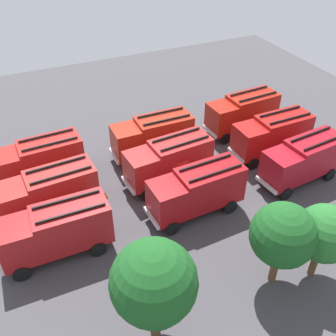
{
  "coord_description": "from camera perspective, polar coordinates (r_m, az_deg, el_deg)",
  "views": [
    {
      "loc": [
        10.2,
        22.51,
        20.18
      ],
      "look_at": [
        0.0,
        0.0,
        1.4
      ],
      "focal_mm": 41.03,
      "sensor_mm": 36.0,
      "label": 1
    }
  ],
  "objects": [
    {
      "name": "firefighter_0",
      "position": [
        38.64,
        15.5,
        5.83
      ],
      "size": [
        0.36,
        0.48,
        1.61
      ],
      "rotation": [
        0.0,
        0.0,
        5.95
      ],
      "color": "black",
      "rests_on": "ground"
    },
    {
      "name": "fire_truck_8",
      "position": [
        25.9,
        -16.25,
        -8.81
      ],
      "size": [
        7.22,
        2.81,
        3.88
      ],
      "rotation": [
        0.0,
        0.0,
        -0.01
      ],
      "color": "maroon",
      "rests_on": "ground"
    },
    {
      "name": "ground_plane",
      "position": [
        31.91,
        0.0,
        -2.0
      ],
      "size": [
        56.18,
        56.18,
        0.0
      ],
      "primitive_type": "plane",
      "color": "#423F44"
    },
    {
      "name": "fire_truck_1",
      "position": [
        33.73,
        -2.27,
        4.9
      ],
      "size": [
        7.22,
        2.8,
        3.88
      ],
      "rotation": [
        0.0,
        0.0,
        -0.01
      ],
      "color": "#9F2212",
      "rests_on": "ground"
    },
    {
      "name": "fire_truck_7",
      "position": [
        27.84,
        4.31,
        -3.26
      ],
      "size": [
        7.3,
        3.01,
        3.88
      ],
      "rotation": [
        0.0,
        0.0,
        0.04
      ],
      "color": "maroon",
      "rests_on": "ground"
    },
    {
      "name": "tree_2",
      "position": [
        20.45,
        -1.88,
        -18.85
      ],
      "size": [
        3.08,
        3.08,
        4.78
      ],
      "color": "brown",
      "rests_on": "ground"
    },
    {
      "name": "tree_3",
      "position": [
        19.34,
        -2.14,
        -16.62
      ],
      "size": [
        4.38,
        4.38,
        6.8
      ],
      "color": "brown",
      "rests_on": "ground"
    },
    {
      "name": "fire_truck_3",
      "position": [
        35.1,
        15.23,
        4.91
      ],
      "size": [
        7.23,
        2.82,
        3.88
      ],
      "rotation": [
        0.0,
        0.0,
        0.01
      ],
      "color": "#A11614",
      "rests_on": "ground"
    },
    {
      "name": "fire_truck_2",
      "position": [
        32.3,
        -18.65,
        1.08
      ],
      "size": [
        7.3,
        3.0,
        3.88
      ],
      "rotation": [
        0.0,
        0.0,
        0.04
      ],
      "color": "#A91D19",
      "rests_on": "ground"
    },
    {
      "name": "traffic_cone_1",
      "position": [
        31.92,
        9.25,
        -1.84
      ],
      "size": [
        0.44,
        0.44,
        0.63
      ],
      "primitive_type": "cone",
      "color": "#F2600C",
      "rests_on": "ground"
    },
    {
      "name": "firefighter_1",
      "position": [
        31.58,
        8.62,
        -0.9
      ],
      "size": [
        0.48,
        0.36,
        1.62
      ],
      "rotation": [
        0.0,
        0.0,
        1.24
      ],
      "color": "black",
      "rests_on": "ground"
    },
    {
      "name": "fire_truck_4",
      "position": [
        30.66,
        0.15,
        1.22
      ],
      "size": [
        7.37,
        3.21,
        3.88
      ],
      "rotation": [
        0.0,
        0.0,
        0.08
      ],
      "color": "#A72120",
      "rests_on": "ground"
    },
    {
      "name": "fire_truck_5",
      "position": [
        28.88,
        -17.37,
        -3.45
      ],
      "size": [
        7.33,
        3.1,
        3.88
      ],
      "rotation": [
        0.0,
        0.0,
        0.06
      ],
      "color": "#A92320",
      "rests_on": "ground"
    },
    {
      "name": "traffic_cone_0",
      "position": [
        30.49,
        -9.32,
        -4.03
      ],
      "size": [
        0.44,
        0.44,
        0.63
      ],
      "primitive_type": "cone",
      "color": "#F2600C",
      "rests_on": "ground"
    },
    {
      "name": "fire_truck_6",
      "position": [
        32.61,
        19.47,
        1.25
      ],
      "size": [
        7.4,
        3.3,
        3.88
      ],
      "rotation": [
        0.0,
        0.0,
        0.09
      ],
      "color": "maroon",
      "rests_on": "ground"
    },
    {
      "name": "fire_truck_0",
      "position": [
        38.03,
        11.01,
        8.22
      ],
      "size": [
        7.32,
        3.08,
        3.88
      ],
      "rotation": [
        0.0,
        0.0,
        0.05
      ],
      "color": "#9D1B0F",
      "rests_on": "ground"
    },
    {
      "name": "tree_1",
      "position": [
        22.99,
        16.7,
        -9.54
      ],
      "size": [
        3.84,
        3.84,
        5.96
      ],
      "color": "brown",
      "rests_on": "ground"
    },
    {
      "name": "tree_0",
      "position": [
        24.37,
        22.22,
        -9.01
      ],
      "size": [
        3.51,
        3.51,
        5.45
      ],
      "color": "brown",
      "rests_on": "ground"
    }
  ]
}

